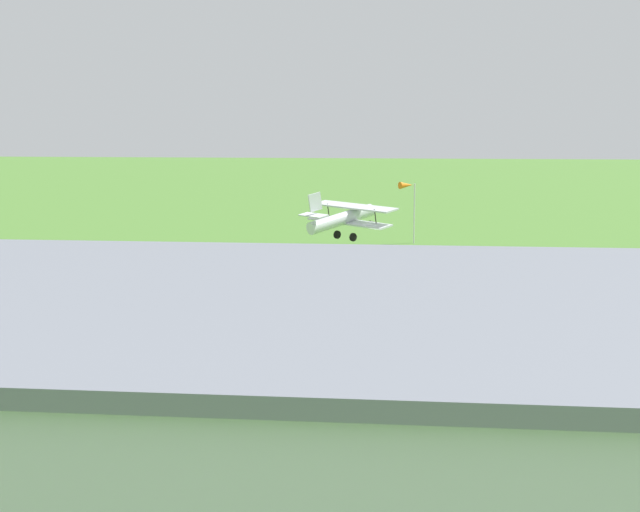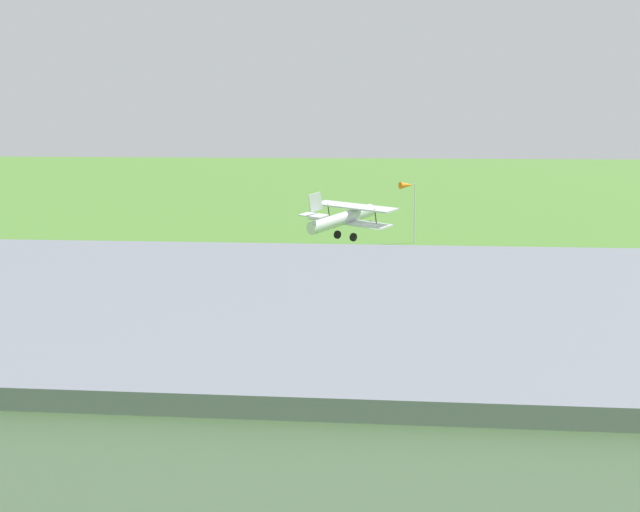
% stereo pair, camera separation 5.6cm
% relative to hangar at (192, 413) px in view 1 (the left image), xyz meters
% --- Properties ---
extents(ground_plane, '(400.00, 400.00, 0.00)m').
position_rel_hangar_xyz_m(ground_plane, '(-1.14, -40.77, -3.06)').
color(ground_plane, '#47752D').
extents(hangar, '(35.40, 16.13, 6.11)m').
position_rel_hangar_xyz_m(hangar, '(0.00, 0.00, 0.00)').
color(hangar, silver).
rests_on(hangar, ground_plane).
extents(biplane, '(7.54, 7.54, 3.81)m').
position_rel_hangar_xyz_m(biplane, '(0.48, -44.53, -0.11)').
color(biplane, silver).
extents(person_beside_truck, '(0.51, 0.51, 1.61)m').
position_rel_hangar_xyz_m(person_beside_truck, '(-9.11, -16.64, -2.26)').
color(person_beside_truck, beige).
rests_on(person_beside_truck, ground_plane).
extents(person_near_hangar_door, '(0.49, 0.49, 1.64)m').
position_rel_hangar_xyz_m(person_near_hangar_door, '(12.09, -16.59, -2.24)').
color(person_near_hangar_door, orange).
rests_on(person_near_hangar_door, ground_plane).
extents(windsock, '(1.46, 1.25, 5.21)m').
position_rel_hangar_xyz_m(windsock, '(-4.10, -52.34, 1.53)').
color(windsock, silver).
rests_on(windsock, ground_plane).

